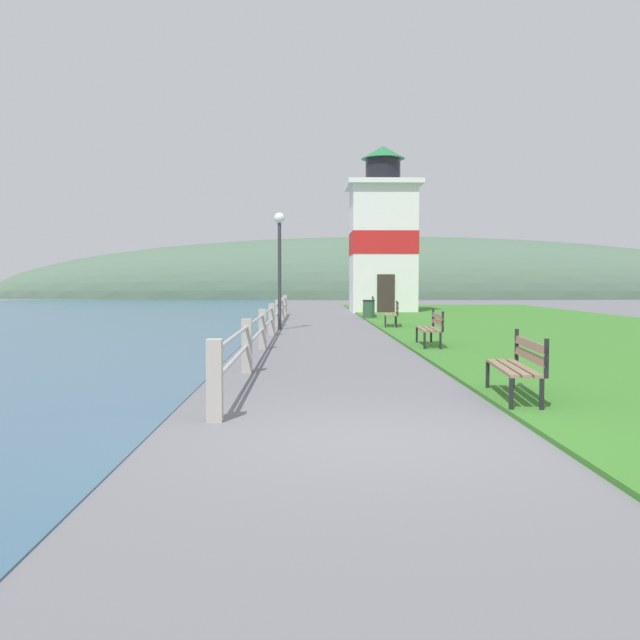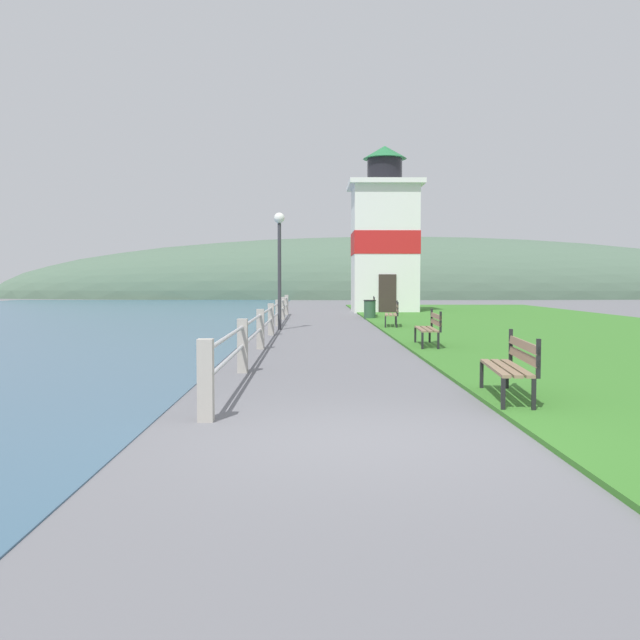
{
  "view_description": "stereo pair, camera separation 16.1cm",
  "coord_description": "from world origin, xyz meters",
  "px_view_note": "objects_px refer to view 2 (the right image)",
  "views": [
    {
      "loc": [
        -0.65,
        -7.29,
        1.64
      ],
      "look_at": [
        -0.2,
        17.37,
        0.3
      ],
      "focal_mm": 40.0,
      "sensor_mm": 36.0,
      "label": 1
    },
    {
      "loc": [
        -0.48,
        -7.29,
        1.64
      ],
      "look_at": [
        -0.2,
        17.37,
        0.3
      ],
      "focal_mm": 40.0,
      "sensor_mm": 36.0,
      "label": 2
    }
  ],
  "objects_px": {
    "lighthouse": "(384,240)",
    "lamp_post": "(279,249)",
    "park_bench_by_lighthouse": "(371,305)",
    "park_bench_near": "(512,363)",
    "trash_bin": "(370,310)",
    "park_bench_far": "(393,313)",
    "park_bench_midway": "(430,326)"
  },
  "relations": [
    {
      "from": "lighthouse",
      "to": "lamp_post",
      "type": "bearing_deg",
      "value": -109.72
    },
    {
      "from": "lamp_post",
      "to": "park_bench_by_lighthouse",
      "type": "bearing_deg",
      "value": 65.29
    },
    {
      "from": "park_bench_near",
      "to": "lamp_post",
      "type": "height_order",
      "value": "lamp_post"
    },
    {
      "from": "trash_bin",
      "to": "park_bench_near",
      "type": "bearing_deg",
      "value": -89.43
    },
    {
      "from": "park_bench_far",
      "to": "trash_bin",
      "type": "bearing_deg",
      "value": -80.14
    },
    {
      "from": "park_bench_by_lighthouse",
      "to": "trash_bin",
      "type": "height_order",
      "value": "park_bench_by_lighthouse"
    },
    {
      "from": "trash_bin",
      "to": "lamp_post",
      "type": "relative_size",
      "value": 0.21
    },
    {
      "from": "lighthouse",
      "to": "trash_bin",
      "type": "height_order",
      "value": "lighthouse"
    },
    {
      "from": "park_bench_near",
      "to": "trash_bin",
      "type": "xyz_separation_m",
      "value": [
        -0.21,
        21.12,
        -0.12
      ]
    },
    {
      "from": "lighthouse",
      "to": "park_bench_by_lighthouse",
      "type": "bearing_deg",
      "value": -101.81
    },
    {
      "from": "park_bench_near",
      "to": "lamp_post",
      "type": "distance_m",
      "value": 15.27
    },
    {
      "from": "park_bench_near",
      "to": "lamp_post",
      "type": "bearing_deg",
      "value": -70.28
    },
    {
      "from": "park_bench_by_lighthouse",
      "to": "lamp_post",
      "type": "xyz_separation_m",
      "value": [
        -3.79,
        -8.23,
        2.2
      ]
    },
    {
      "from": "park_bench_by_lighthouse",
      "to": "park_bench_far",
      "type": "bearing_deg",
      "value": 95.71
    },
    {
      "from": "park_bench_far",
      "to": "park_bench_by_lighthouse",
      "type": "bearing_deg",
      "value": -82.56
    },
    {
      "from": "park_bench_by_lighthouse",
      "to": "park_bench_near",
      "type": "bearing_deg",
      "value": 94.26
    },
    {
      "from": "park_bench_far",
      "to": "park_bench_midway",
      "type": "bearing_deg",
      "value": 96.11
    },
    {
      "from": "park_bench_by_lighthouse",
      "to": "lamp_post",
      "type": "distance_m",
      "value": 9.33
    },
    {
      "from": "park_bench_by_lighthouse",
      "to": "lighthouse",
      "type": "distance_m",
      "value": 6.62
    },
    {
      "from": "park_bench_far",
      "to": "lighthouse",
      "type": "distance_m",
      "value": 13.36
    },
    {
      "from": "lamp_post",
      "to": "park_bench_near",
      "type": "bearing_deg",
      "value": -75.4
    },
    {
      "from": "park_bench_near",
      "to": "park_bench_far",
      "type": "xyz_separation_m",
      "value": [
        0.17,
        15.56,
        -0.0
      ]
    },
    {
      "from": "park_bench_near",
      "to": "park_bench_midway",
      "type": "distance_m",
      "value": 7.88
    },
    {
      "from": "park_bench_near",
      "to": "lighthouse",
      "type": "relative_size",
      "value": 0.21
    },
    {
      "from": "park_bench_by_lighthouse",
      "to": "lighthouse",
      "type": "height_order",
      "value": "lighthouse"
    },
    {
      "from": "park_bench_far",
      "to": "park_bench_by_lighthouse",
      "type": "height_order",
      "value": "same"
    },
    {
      "from": "park_bench_midway",
      "to": "trash_bin",
      "type": "xyz_separation_m",
      "value": [
        -0.4,
        13.25,
        -0.12
      ]
    },
    {
      "from": "park_bench_midway",
      "to": "park_bench_far",
      "type": "bearing_deg",
      "value": -86.8
    },
    {
      "from": "park_bench_near",
      "to": "lighthouse",
      "type": "distance_m",
      "value": 28.68
    },
    {
      "from": "park_bench_near",
      "to": "park_bench_far",
      "type": "bearing_deg",
      "value": -85.5
    },
    {
      "from": "park_bench_near",
      "to": "park_bench_far",
      "type": "relative_size",
      "value": 1.04
    },
    {
      "from": "lighthouse",
      "to": "park_bench_near",
      "type": "bearing_deg",
      "value": -92.32
    }
  ]
}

